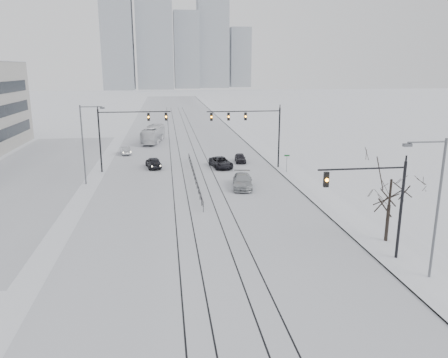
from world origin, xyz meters
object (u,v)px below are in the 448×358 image
bare_tree (391,186)px  sedan_nb_front (221,163)px  sedan_sb_inner (153,163)px  sedan_nb_right (243,181)px  traffic_mast_near (380,198)px  box_truck (153,134)px  sedan_sb_outer (125,150)px  sedan_nb_far (240,158)px

bare_tree → sedan_nb_front: size_ratio=1.22×
bare_tree → sedan_sb_inner: bearing=122.6°
bare_tree → sedan_nb_right: bare_tree is taller
traffic_mast_near → box_truck: traffic_mast_near is taller
traffic_mast_near → sedan_sb_inner: 35.33m
bare_tree → sedan_sb_outer: bare_tree is taller
bare_tree → sedan_sb_outer: 44.90m
sedan_nb_far → box_truck: size_ratio=0.35×
bare_tree → sedan_sb_inner: bare_tree is taller
sedan_sb_outer → sedan_nb_right: (14.55, -21.65, 0.14)m
sedan_sb_outer → sedan_nb_front: size_ratio=0.75×
sedan_sb_inner → sedan_nb_front: sedan_sb_inner is taller
sedan_sb_outer → box_truck: bearing=-122.8°
traffic_mast_near → sedan_nb_front: 31.38m
sedan_nb_front → traffic_mast_near: bearing=-87.0°
sedan_sb_outer → sedan_nb_front: 17.51m
bare_tree → sedan_nb_right: (-8.13, 16.91, -3.73)m
sedan_sb_inner → box_truck: 20.83m
bare_tree → sedan_nb_far: (-6.06, 30.41, -3.88)m
traffic_mast_near → sedan_nb_far: 33.84m
sedan_sb_inner → sedan_nb_front: (8.95, -1.01, -0.04)m
bare_tree → sedan_nb_front: bare_tree is taller
bare_tree → sedan_nb_right: bearing=115.7°
sedan_nb_right → box_truck: bearing=116.6°
sedan_sb_outer → box_truck: (4.06, 10.64, 0.82)m
sedan_nb_right → box_truck: 33.96m
bare_tree → sedan_sb_outer: bearing=120.5°
sedan_sb_outer → bare_tree: bearing=108.6°
sedan_nb_right → box_truck: box_truck is taller
sedan_sb_inner → sedan_nb_far: 12.26m
sedan_nb_front → sedan_nb_far: size_ratio=1.38×
box_truck → sedan_nb_front: bearing=123.4°
sedan_sb_inner → box_truck: size_ratio=0.42×
bare_tree → sedan_sb_outer: (-22.68, 38.56, -3.87)m
sedan_sb_inner → sedan_sb_outer: (-4.53, 10.17, -0.11)m
sedan_sb_inner → sedan_nb_right: sedan_nb_right is taller
sedan_sb_outer → sedan_nb_right: sedan_nb_right is taller
sedan_sb_inner → traffic_mast_near: bearing=105.8°
sedan_sb_outer → sedan_nb_far: bearing=142.0°
sedan_nb_far → bare_tree: bearing=-74.3°
sedan_sb_outer → box_truck: 11.42m
sedan_nb_front → box_truck: (-9.41, 21.82, 0.75)m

